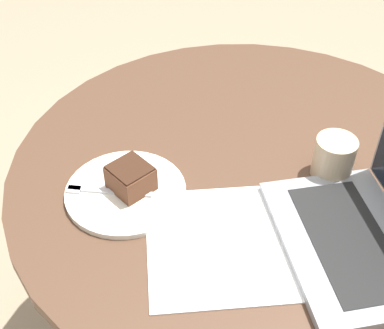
# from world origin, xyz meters

# --- Properties ---
(dining_table) EXTENTS (1.04, 1.04, 0.72)m
(dining_table) POSITION_xyz_m (0.00, 0.00, 0.56)
(dining_table) COLOR #4C3323
(dining_table) RESTS_ON ground_plane
(paper_document) EXTENTS (0.40, 0.34, 0.00)m
(paper_document) POSITION_xyz_m (-0.02, -0.21, 0.73)
(paper_document) COLOR white
(paper_document) RESTS_ON dining_table
(plate) EXTENTS (0.24, 0.24, 0.01)m
(plate) POSITION_xyz_m (-0.26, -0.11, 0.73)
(plate) COLOR silver
(plate) RESTS_ON dining_table
(cake_slice) EXTENTS (0.11, 0.11, 0.06)m
(cake_slice) POSITION_xyz_m (-0.24, -0.11, 0.76)
(cake_slice) COLOR brown
(cake_slice) RESTS_ON plate
(fork) EXTENTS (0.17, 0.03, 0.00)m
(fork) POSITION_xyz_m (-0.30, -0.12, 0.74)
(fork) COLOR silver
(fork) RESTS_ON plate
(coffee_glass) EXTENTS (0.08, 0.08, 0.09)m
(coffee_glass) POSITION_xyz_m (0.16, -0.02, 0.77)
(coffee_glass) COLOR #C6AD89
(coffee_glass) RESTS_ON dining_table
(laptop) EXTENTS (0.32, 0.39, 0.24)m
(laptop) POSITION_xyz_m (0.20, -0.20, 0.77)
(laptop) COLOR gray
(laptop) RESTS_ON dining_table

